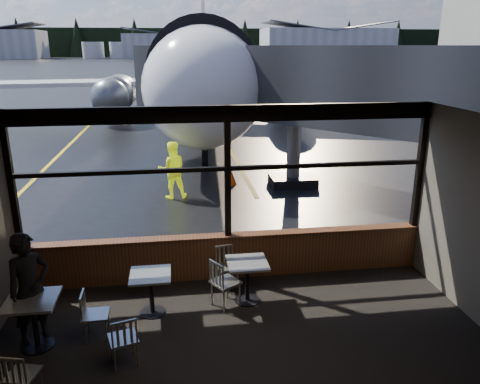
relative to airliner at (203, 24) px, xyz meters
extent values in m
plane|color=black|center=(-1.06, 97.93, -5.86)|extent=(520.00, 520.00, 0.00)
cube|color=black|center=(-1.06, -25.07, -5.85)|extent=(8.00, 6.00, 0.01)
cube|color=#38332D|center=(-1.06, -25.07, -2.36)|extent=(8.00, 6.00, 0.04)
cube|color=#4E2A17|center=(-1.06, -22.07, -5.41)|extent=(8.00, 0.28, 0.90)
cube|color=black|center=(-1.06, -22.07, -2.51)|extent=(8.00, 0.18, 0.30)
cube|color=black|center=(-5.01, -22.07, -3.66)|extent=(0.12, 0.12, 2.60)
cube|color=black|center=(-1.06, -22.07, -3.66)|extent=(0.12, 0.12, 2.60)
cube|color=black|center=(2.89, -22.07, -3.66)|extent=(0.12, 0.12, 2.60)
cube|color=black|center=(-1.06, -22.07, -3.56)|extent=(8.00, 0.10, 0.08)
imported|color=black|center=(-4.38, -23.80, -4.93)|extent=(0.80, 0.77, 1.85)
imported|color=#BFF219|center=(-2.16, -16.58, -4.97)|extent=(0.93, 0.76, 1.78)
cone|color=#FB5807|center=(-0.17, -15.42, -5.60)|extent=(0.37, 0.37, 0.51)
cylinder|color=silver|center=(-31.06, 159.93, -2.86)|extent=(8.00, 8.00, 6.00)
cylinder|color=silver|center=(-21.06, 159.93, -2.86)|extent=(8.00, 8.00, 6.00)
cylinder|color=silver|center=(-11.06, 159.93, -2.86)|extent=(8.00, 8.00, 6.00)
cube|color=black|center=(-1.06, 187.93, 0.14)|extent=(360.00, 3.00, 12.00)
camera|label=1|loc=(-2.05, -30.70, -1.31)|focal=35.00mm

